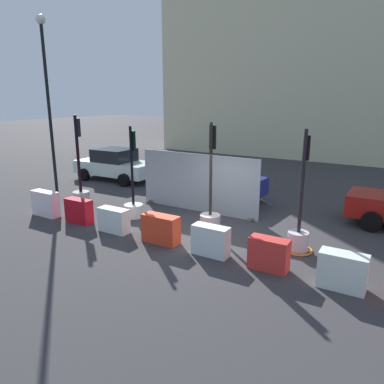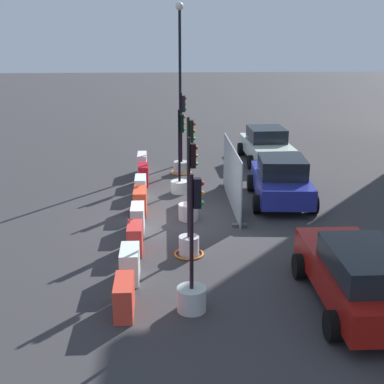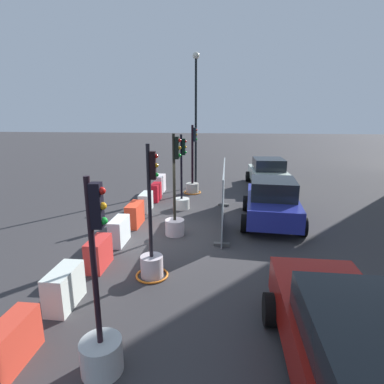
{
  "view_description": "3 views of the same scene",
  "coord_description": "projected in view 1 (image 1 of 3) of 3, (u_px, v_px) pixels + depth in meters",
  "views": [
    {
      "loc": [
        5.31,
        -9.5,
        4.17
      ],
      "look_at": [
        -0.55,
        0.05,
        1.27
      ],
      "focal_mm": 34.14,
      "sensor_mm": 36.0,
      "label": 1
    },
    {
      "loc": [
        16.51,
        -0.46,
        6.18
      ],
      "look_at": [
        0.95,
        0.36,
        1.27
      ],
      "focal_mm": 49.04,
      "sensor_mm": 36.0,
      "label": 2
    },
    {
      "loc": [
        9.86,
        2.0,
        4.05
      ],
      "look_at": [
        -0.85,
        0.79,
        1.33
      ],
      "focal_mm": 28.81,
      "sensor_mm": 36.0,
      "label": 3
    }
  ],
  "objects": [
    {
      "name": "construction_barrier_2",
      "position": [
        114.0,
        220.0,
        11.62
      ],
      "size": [
        1.05,
        0.42,
        0.78
      ],
      "color": "silver",
      "rests_on": "ground_plane"
    },
    {
      "name": "building_main_facade",
      "position": [
        287.0,
        46.0,
        27.17
      ],
      "size": [
        18.49,
        7.43,
        15.79
      ],
      "color": "beige",
      "rests_on": "ground_plane"
    },
    {
      "name": "car_white_van",
      "position": [
        116.0,
        165.0,
        19.0
      ],
      "size": [
        4.38,
        2.37,
        1.62
      ],
      "color": "silver",
      "rests_on": "ground_plane"
    },
    {
      "name": "traffic_light_1",
      "position": [
        133.0,
        203.0,
        13.05
      ],
      "size": [
        0.69,
        0.69,
        3.24
      ],
      "color": "silver",
      "rests_on": "ground_plane"
    },
    {
      "name": "traffic_light_0",
      "position": [
        81.0,
        190.0,
        14.62
      ],
      "size": [
        0.92,
        0.92,
        3.54
      ],
      "color": "#AEADA4",
      "rests_on": "ground_plane"
    },
    {
      "name": "construction_barrier_5",
      "position": [
        269.0,
        254.0,
        9.05
      ],
      "size": [
        0.98,
        0.43,
        0.82
      ],
      "color": "red",
      "rests_on": "ground_plane"
    },
    {
      "name": "construction_barrier_3",
      "position": [
        161.0,
        229.0,
        10.74
      ],
      "size": [
        1.14,
        0.45,
        0.84
      ],
      "color": "red",
      "rests_on": "ground_plane"
    },
    {
      "name": "traffic_light_3",
      "position": [
        299.0,
        231.0,
        10.13
      ],
      "size": [
        0.84,
        0.84,
        3.39
      ],
      "color": "silver",
      "rests_on": "ground_plane"
    },
    {
      "name": "car_blue_estate",
      "position": [
        215.0,
        180.0,
        15.33
      ],
      "size": [
        4.29,
        2.45,
        1.71
      ],
      "color": "navy",
      "rests_on": "ground_plane"
    },
    {
      "name": "construction_barrier_0",
      "position": [
        46.0,
        204.0,
        13.2
      ],
      "size": [
        1.13,
        0.39,
        0.92
      ],
      "color": "white",
      "rests_on": "ground_plane"
    },
    {
      "name": "construction_barrier_4",
      "position": [
        211.0,
        241.0,
        9.88
      ],
      "size": [
        1.03,
        0.41,
        0.83
      ],
      "color": "white",
      "rests_on": "ground_plane"
    },
    {
      "name": "ground_plane",
      "position": [
        206.0,
        233.0,
        11.57
      ],
      "size": [
        120.0,
        120.0,
        0.0
      ],
      "primitive_type": "plane",
      "color": "#363436"
    },
    {
      "name": "construction_barrier_6",
      "position": [
        342.0,
        271.0,
        8.14
      ],
      "size": [
        1.04,
        0.48,
        0.84
      ],
      "color": "silver",
      "rests_on": "ground_plane"
    },
    {
      "name": "traffic_light_2",
      "position": [
        210.0,
        212.0,
        11.66
      ],
      "size": [
        0.66,
        0.66,
        3.46
      ],
      "color": "beige",
      "rests_on": "ground_plane"
    },
    {
      "name": "site_fence_panel",
      "position": [
        198.0,
        184.0,
        13.63
      ],
      "size": [
        4.91,
        0.5,
        2.18
      ],
      "color": "#8F9BA1",
      "rests_on": "ground_plane"
    },
    {
      "name": "construction_barrier_1",
      "position": [
        79.0,
        211.0,
        12.5
      ],
      "size": [
        1.01,
        0.39,
        0.83
      ],
      "color": "red",
      "rests_on": "ground_plane"
    },
    {
      "name": "street_lamp_post",
      "position": [
        47.0,
        88.0,
        14.4
      ],
      "size": [
        0.36,
        0.36,
        7.22
      ],
      "color": "black",
      "rests_on": "ground_plane"
    }
  ]
}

